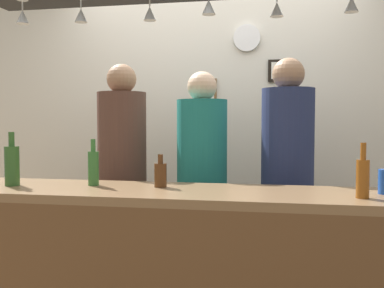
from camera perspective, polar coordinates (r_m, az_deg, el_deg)
name	(u,v)px	position (r m, az deg, el deg)	size (l,w,h in m)	color
back_wall	(213,128)	(3.65, 2.82, 2.14)	(4.40, 0.06, 2.60)	silver
bar_counter	(170,259)	(2.18, -2.95, -15.13)	(2.70, 0.55, 1.00)	brown
hanging_wineglass_far_left	(23,16)	(2.63, -21.69, 15.61)	(0.07, 0.07, 0.13)	silver
hanging_wineglass_left	(81,14)	(2.50, -14.61, 16.40)	(0.07, 0.07, 0.13)	silver
hanging_wineglass_center_left	(150,13)	(2.40, -5.67, 17.07)	(0.07, 0.07, 0.13)	silver
hanging_wineglass_center	(209,6)	(2.27, 2.24, 17.93)	(0.07, 0.07, 0.13)	silver
hanging_wineglass_center_right	(277,8)	(2.35, 11.26, 17.34)	(0.07, 0.07, 0.13)	silver
hanging_wineglass_right	(352,4)	(2.36, 20.53, 17.16)	(0.07, 0.07, 0.13)	silver
person_left_brown_shirt	(122,163)	(3.04, -9.30, -2.57)	(0.34, 0.34, 1.76)	#2D334C
person_middle_teal_shirt	(202,171)	(2.90, 1.35, -3.62)	(0.34, 0.34, 1.69)	#2D334C
person_right_navy_shirt	(287,165)	(2.86, 12.62, -2.77)	(0.34, 0.34, 1.77)	#2D334C
bottle_champagne_green	(12,165)	(2.58, -22.91, -2.54)	(0.08, 0.08, 0.30)	#2D5623
bottle_beer_brown_stubby	(160,174)	(2.34, -4.23, -4.05)	(0.07, 0.07, 0.18)	#512D14
bottle_beer_amber_tall	(363,177)	(2.15, 21.84, -4.09)	(0.06, 0.06, 0.26)	brown
bottle_beer_green_import	(93,167)	(2.45, -13.04, -3.01)	(0.06, 0.06, 0.26)	#336B2D
picture_frame_upper_small	(282,71)	(3.60, 11.89, 9.58)	(0.22, 0.02, 0.18)	black
picture_frame_crest	(206,94)	(3.63, 1.88, 6.67)	(0.18, 0.02, 0.26)	brown
picture_frame_lower_pair	(285,109)	(3.58, 12.30, 4.61)	(0.30, 0.02, 0.18)	#B29338
wall_clock	(247,38)	(3.64, 7.34, 13.88)	(0.22, 0.22, 0.03)	white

